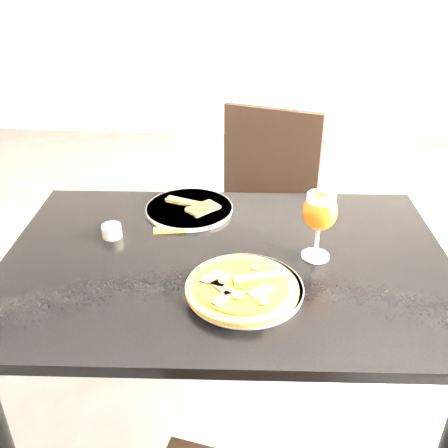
# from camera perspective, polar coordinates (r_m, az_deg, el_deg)

# --- Properties ---
(ground) EXTENTS (6.00, 6.00, 0.00)m
(ground) POSITION_cam_1_polar(r_m,az_deg,el_deg) (1.93, -4.92, -21.30)
(ground) COLOR #505052
(ground) RESTS_ON ground
(dining_table) EXTENTS (1.24, 0.86, 0.75)m
(dining_table) POSITION_cam_1_polar(r_m,az_deg,el_deg) (1.39, 0.22, -6.99)
(dining_table) COLOR black
(dining_table) RESTS_ON ground
(chair_far) EXTENTS (0.53, 0.53, 0.92)m
(chair_far) POSITION_cam_1_polar(r_m,az_deg,el_deg) (2.05, 4.13, 0.97)
(chair_far) COLOR black
(chair_far) RESTS_ON ground
(plate_main) EXTENTS (0.36, 0.36, 0.02)m
(plate_main) POSITION_cam_1_polar(r_m,az_deg,el_deg) (1.22, 2.34, -7.36)
(plate_main) COLOR white
(plate_main) RESTS_ON dining_table
(pizza) EXTENTS (0.27, 0.27, 0.03)m
(pizza) POSITION_cam_1_polar(r_m,az_deg,el_deg) (1.20, 2.12, -7.15)
(pizza) COLOR #915D23
(pizza) RESTS_ON plate_main
(plate_second) EXTENTS (0.35, 0.35, 0.01)m
(plate_second) POSITION_cam_1_polar(r_m,az_deg,el_deg) (1.57, -3.97, 1.72)
(plate_second) COLOR white
(plate_second) RESTS_ON dining_table
(crust_scraps) EXTENTS (0.18, 0.13, 0.01)m
(crust_scraps) POSITION_cam_1_polar(r_m,az_deg,el_deg) (1.56, -3.19, 2.08)
(crust_scraps) COLOR #915D23
(crust_scraps) RESTS_ON plate_second
(loose_crust) EXTENTS (0.12, 0.05, 0.01)m
(loose_crust) POSITION_cam_1_polar(r_m,az_deg,el_deg) (1.47, -5.83, -0.65)
(loose_crust) COLOR #915D23
(loose_crust) RESTS_ON dining_table
(sauce_cup) EXTENTS (0.06, 0.06, 0.04)m
(sauce_cup) POSITION_cam_1_polar(r_m,az_deg,el_deg) (1.46, -12.72, -0.73)
(sauce_cup) COLOR silver
(sauce_cup) RESTS_ON dining_table
(beer_glass) EXTENTS (0.09, 0.09, 0.19)m
(beer_glass) POSITION_cam_1_polar(r_m,az_deg,el_deg) (1.30, 10.91, 1.37)
(beer_glass) COLOR silver
(beer_glass) RESTS_ON dining_table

